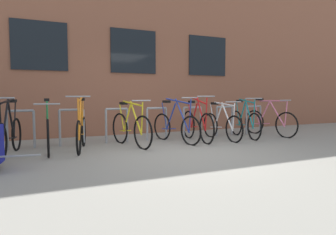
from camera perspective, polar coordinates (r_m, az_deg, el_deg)
name	(u,v)px	position (r m, az deg, el deg)	size (l,w,h in m)	color
ground_plane	(187,154)	(5.63, 3.71, -6.98)	(42.00, 42.00, 0.00)	gray
storefront_building	(105,37)	(12.01, -11.86, 14.81)	(28.00, 6.93, 6.62)	brown
bike_rack	(157,120)	(7.34, -2.17, -0.52)	(6.55, 0.05, 0.81)	gray
bicycle_yellow	(131,128)	(6.52, -7.13, -2.04)	(0.51, 1.68, 1.02)	black
bicycle_blue	(176,126)	(7.00, 1.45, -1.64)	(0.54, 1.70, 1.08)	black
bicycle_white	(222,125)	(7.52, 10.17, -1.41)	(0.44, 1.65, 0.98)	black
bicycle_teal	(245,123)	(8.04, 14.41, -0.97)	(0.51, 1.68, 1.05)	black
bicycle_green	(48,132)	(6.28, -21.95, -2.56)	(0.44, 1.79, 1.05)	black
bicycle_orange	(81,131)	(6.24, -16.20, -2.50)	(0.54, 1.62, 1.11)	black
bicycle_black	(9,135)	(6.19, -27.99, -2.90)	(0.48, 1.67, 1.09)	black
bicycle_pink	(269,121)	(8.62, 18.75, -0.71)	(0.44, 1.76, 1.03)	black
bicycle_red	(197,124)	(7.24, 5.54, -1.33)	(0.44, 1.73, 1.11)	black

